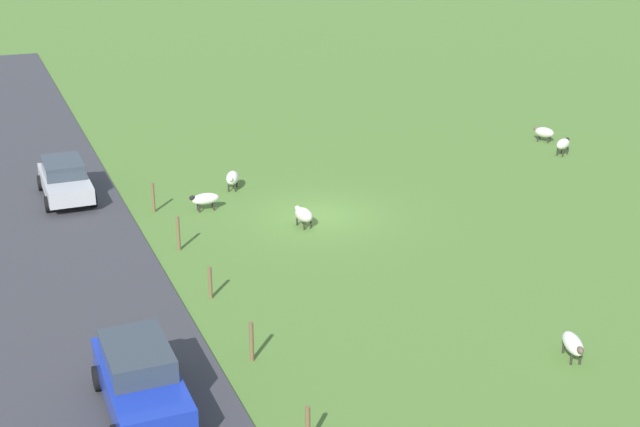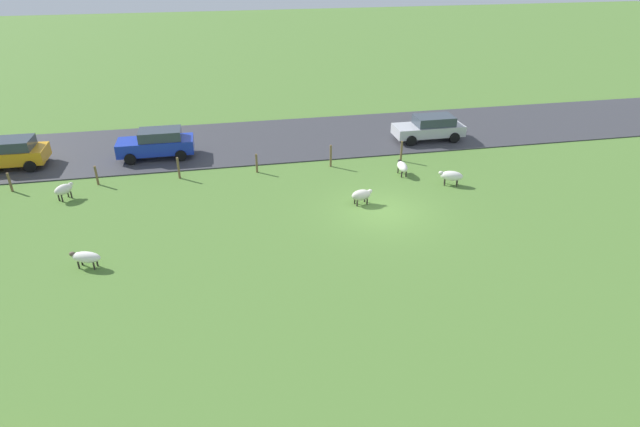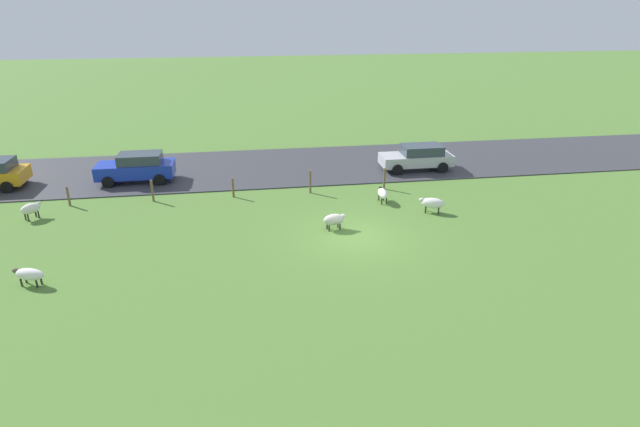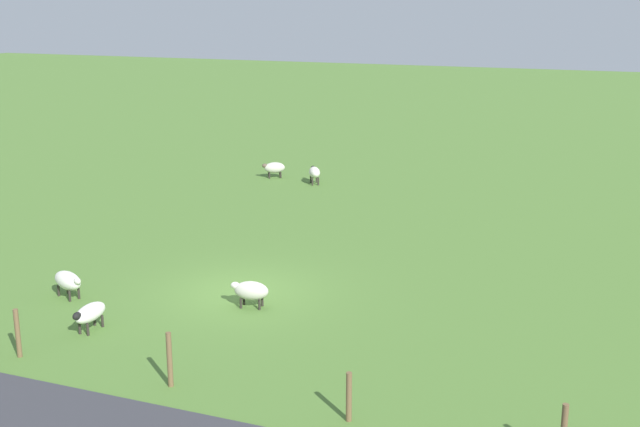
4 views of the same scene
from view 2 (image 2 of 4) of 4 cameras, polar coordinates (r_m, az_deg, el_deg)
The scene contains 16 objects.
ground_plane at distance 24.66m, azimuth 6.90°, elevation 0.23°, with size 160.00×160.00×0.00m, color #517A33.
road_strip at distance 34.18m, azimuth 1.42°, elevation 8.47°, with size 8.00×80.00×0.06m, color #38383D.
sheep_0 at distance 22.10m, azimuth -24.20°, elevation -4.37°, with size 0.78×1.28×0.68m.
sheep_1 at distance 25.04m, azimuth 4.54°, elevation 2.03°, with size 0.67×1.11×0.74m.
sheep_2 at distance 27.80m, azimuth 14.12°, elevation 4.00°, with size 0.91×1.27×0.76m.
sheep_5 at distance 28.28m, azimuth -26.18°, elevation 2.37°, with size 1.00×0.98×0.78m.
sheep_6 at distance 28.52m, azimuth 8.97°, elevation 5.08°, with size 1.20×0.46×0.71m.
fence_post_0 at distance 30.33m, azimuth 8.87°, elevation 6.74°, with size 0.12×0.12×1.20m, color brown.
fence_post_1 at distance 29.21m, azimuth 1.18°, elevation 6.30°, with size 0.12×0.12×1.26m, color brown.
fence_post_2 at distance 28.69m, azimuth -6.93°, elevation 5.47°, with size 0.12×0.12×1.06m, color brown.
fence_post_3 at distance 28.70m, azimuth -15.19°, elevation 4.81°, with size 0.12×0.12×1.17m, color brown.
fence_post_4 at distance 29.35m, azimuth -23.21°, elevation 3.85°, with size 0.12×0.12×1.04m, color brown.
fence_post_5 at distance 30.52m, azimuth -30.75°, elevation 2.95°, with size 0.12×0.12×1.01m, color brown.
car_1 at distance 33.59m, azimuth -30.75°, elevation 5.71°, with size 2.13×3.85×1.61m.
car_2 at distance 33.90m, azimuth 11.89°, elevation 9.18°, with size 1.96×4.34×1.51m.
car_3 at distance 31.72m, azimuth -17.37°, elevation 7.33°, with size 1.94×4.26×1.64m.
Camera 2 is at (-20.69, 7.20, 11.31)m, focal length 29.32 mm.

